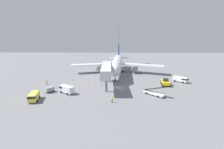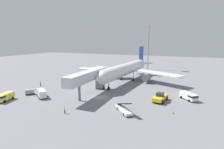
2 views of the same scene
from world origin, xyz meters
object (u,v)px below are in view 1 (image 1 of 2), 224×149
(service_van_rear_right, at_px, (34,96))
(airplane_at_gate, at_px, (117,63))
(service_van_near_left, at_px, (181,79))
(safety_cone_bravo, at_px, (186,91))
(ground_crew_worker_midground, at_px, (47,82))
(apron_light_mast, at_px, (118,36))
(jet_bridge, at_px, (107,70))
(pushback_tug, at_px, (165,82))
(safety_cone_charlie, at_px, (73,80))
(belt_loader_truck, at_px, (154,93))
(ground_crew_worker_foreground, at_px, (112,99))
(safety_cone_alpha, at_px, (89,82))
(baggage_cart_far_center, at_px, (50,90))
(service_van_mid_left, at_px, (66,89))

(service_van_rear_right, bearing_deg, airplane_at_gate, 60.00)
(service_van_near_left, distance_m, safety_cone_bravo, 12.13)
(ground_crew_worker_midground, relative_size, apron_light_mast, 0.07)
(jet_bridge, bearing_deg, pushback_tug, 6.32)
(service_van_rear_right, bearing_deg, safety_cone_bravo, 12.26)
(service_van_near_left, relative_size, safety_cone_charlie, 9.39)
(airplane_at_gate, bearing_deg, ground_crew_worker_midground, -140.00)
(belt_loader_truck, bearing_deg, ground_crew_worker_foreground, -152.52)
(pushback_tug, bearing_deg, airplane_at_gate, 129.51)
(safety_cone_alpha, bearing_deg, jet_bridge, -36.70)
(ground_crew_worker_foreground, bearing_deg, apron_light_mast, 88.88)
(jet_bridge, height_order, ground_crew_worker_midground, jet_bridge)
(baggage_cart_far_center, relative_size, safety_cone_bravo, 4.96)
(ground_crew_worker_foreground, height_order, apron_light_mast, apron_light_mast)
(safety_cone_bravo, height_order, safety_cone_charlie, safety_cone_charlie)
(airplane_at_gate, bearing_deg, safety_cone_bravo, -52.97)
(service_van_mid_left, distance_m, ground_crew_worker_foreground, 15.41)
(service_van_mid_left, relative_size, apron_light_mast, 0.20)
(airplane_at_gate, relative_size, jet_bridge, 2.23)
(service_van_mid_left, bearing_deg, ground_crew_worker_midground, 135.70)
(airplane_at_gate, xyz_separation_m, service_van_mid_left, (-14.80, -30.44, -3.52))
(safety_cone_charlie, bearing_deg, safety_cone_bravo, -18.94)
(baggage_cart_far_center, bearing_deg, service_van_mid_left, -6.64)
(service_van_rear_right, relative_size, baggage_cart_far_center, 2.00)
(jet_bridge, height_order, ground_crew_worker_foreground, jet_bridge)
(pushback_tug, relative_size, safety_cone_alpha, 12.37)
(service_van_near_left, height_order, safety_cone_charlie, service_van_near_left)
(apron_light_mast, bearing_deg, baggage_cart_far_center, -107.62)
(safety_cone_charlie, bearing_deg, service_van_near_left, -1.70)
(baggage_cart_far_center, height_order, safety_cone_charlie, baggage_cart_far_center)
(belt_loader_truck, distance_m, safety_cone_charlie, 32.22)
(service_van_near_left, xyz_separation_m, safety_cone_alpha, (-34.13, -1.38, -0.85))
(airplane_at_gate, relative_size, safety_cone_alpha, 91.24)
(baggage_cart_far_center, xyz_separation_m, apron_light_mast, (20.28, 63.86, 16.66))
(service_van_near_left, xyz_separation_m, ground_crew_worker_midground, (-48.35, -4.80, -0.13))
(jet_bridge, distance_m, baggage_cart_far_center, 18.66)
(service_van_near_left, bearing_deg, safety_cone_charlie, 178.30)
(service_van_near_left, height_order, ground_crew_worker_midground, service_van_near_left)
(safety_cone_alpha, relative_size, safety_cone_bravo, 0.94)
(ground_crew_worker_midground, relative_size, safety_cone_alpha, 3.59)
(airplane_at_gate, relative_size, apron_light_mast, 1.85)
(service_van_rear_right, bearing_deg, ground_crew_worker_foreground, -1.69)
(baggage_cart_far_center, bearing_deg, pushback_tug, 14.49)
(baggage_cart_far_center, distance_m, ground_crew_worker_foreground, 20.39)
(service_van_rear_right, distance_m, safety_cone_alpha, 22.41)
(service_van_rear_right, bearing_deg, pushback_tug, 23.56)
(ground_crew_worker_foreground, xyz_separation_m, safety_cone_alpha, (-9.39, 20.20, -0.62))
(airplane_at_gate, distance_m, baggage_cart_far_center, 36.13)
(belt_loader_truck, height_order, ground_crew_worker_midground, belt_loader_truck)
(service_van_rear_right, distance_m, ground_crew_worker_foreground, 20.21)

